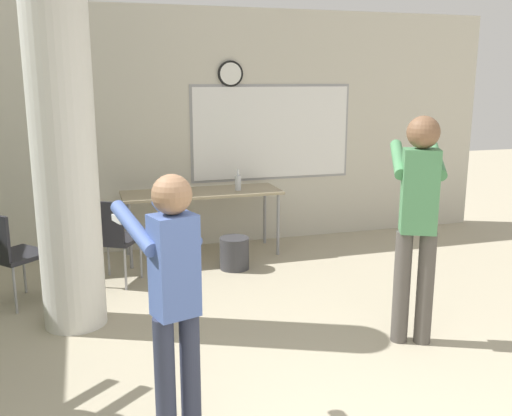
{
  "coord_description": "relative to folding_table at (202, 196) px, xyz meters",
  "views": [
    {
      "loc": [
        -1.11,
        -1.65,
        1.99
      ],
      "look_at": [
        0.11,
        2.36,
        1.04
      ],
      "focal_mm": 40.0,
      "sensor_mm": 36.0,
      "label": 1
    }
  ],
  "objects": [
    {
      "name": "person_playing_front",
      "position": [
        -0.85,
        -3.39,
        0.2
      ],
      "size": [
        0.46,
        0.61,
        1.53
      ],
      "color": "#2D3347",
      "rests_on": "ground_plane"
    },
    {
      "name": "chair_table_left",
      "position": [
        -1.04,
        -0.72,
        -0.19
      ],
      "size": [
        0.6,
        0.6,
        0.87
      ],
      "color": "#232328",
      "rests_on": "ground_plane"
    },
    {
      "name": "support_pillar",
      "position": [
        -1.4,
        -1.57,
        0.7
      ],
      "size": [
        0.5,
        0.5,
        2.8
      ],
      "color": "silver",
      "rests_on": "ground_plane"
    },
    {
      "name": "person_playing_side",
      "position": [
        1.09,
        -2.65,
        0.33
      ],
      "size": [
        0.57,
        0.72,
        1.74
      ],
      "color": "#514C47",
      "rests_on": "ground_plane"
    },
    {
      "name": "wall_back",
      "position": [
        -0.12,
        0.47,
        0.7
      ],
      "size": [
        8.0,
        0.15,
        2.8
      ],
      "color": "beige",
      "rests_on": "ground_plane"
    },
    {
      "name": "bottle_on_table",
      "position": [
        0.41,
        -0.05,
        0.14
      ],
      "size": [
        0.07,
        0.07,
        0.24
      ],
      "color": "silver",
      "rests_on": "folding_table"
    },
    {
      "name": "folding_table",
      "position": [
        0.0,
        0.0,
        0.0
      ],
      "size": [
        1.79,
        0.62,
        0.75
      ],
      "color": "tan",
      "rests_on": "ground_plane"
    },
    {
      "name": "waste_bin",
      "position": [
        0.22,
        -0.59,
        -0.52
      ],
      "size": [
        0.32,
        0.32,
        0.34
      ],
      "color": "#38383D",
      "rests_on": "ground_plane"
    },
    {
      "name": "chair_near_pillar",
      "position": [
        -1.93,
        -0.99,
        -0.19
      ],
      "size": [
        0.62,
        0.62,
        0.87
      ],
      "color": "#232328",
      "rests_on": "ground_plane"
    }
  ]
}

